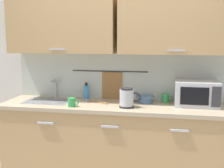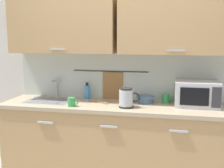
{
  "view_description": "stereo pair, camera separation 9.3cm",
  "coord_description": "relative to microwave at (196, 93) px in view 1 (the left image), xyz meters",
  "views": [
    {
      "loc": [
        0.55,
        -2.82,
        1.64
      ],
      "look_at": [
        -0.04,
        0.33,
        1.12
      ],
      "focal_mm": 47.29,
      "sensor_mm": 36.0,
      "label": 1
    },
    {
      "loc": [
        0.64,
        -2.8,
        1.64
      ],
      "look_at": [
        -0.04,
        0.33,
        1.12
      ],
      "focal_mm": 47.29,
      "sensor_mm": 36.0,
      "label": 2
    }
  ],
  "objects": [
    {
      "name": "sink_faucet",
      "position": [
        -1.66,
        0.12,
        0.01
      ],
      "size": [
        0.09,
        0.17,
        0.22
      ],
      "color": "#B2B5BA",
      "rests_on": "counter_unit"
    },
    {
      "name": "mixing_bowl",
      "position": [
        -0.56,
        0.04,
        -0.09
      ],
      "size": [
        0.21,
        0.21,
        0.08
      ],
      "color": "#4C7093",
      "rests_on": "counter_unit"
    },
    {
      "name": "dish_soap_bottle",
      "position": [
        -1.26,
        0.11,
        -0.05
      ],
      "size": [
        0.06,
        0.06,
        0.2
      ],
      "color": "#3F8CD8",
      "rests_on": "counter_unit"
    },
    {
      "name": "electric_kettle",
      "position": [
        -0.72,
        -0.22,
        -0.03
      ],
      "size": [
        0.23,
        0.16,
        0.21
      ],
      "color": "black",
      "rests_on": "counter_unit"
    },
    {
      "name": "mug_by_kettle",
      "position": [
        -0.33,
        0.09,
        -0.09
      ],
      "size": [
        0.12,
        0.08,
        0.09
      ],
      "color": "green",
      "rests_on": "counter_unit"
    },
    {
      "name": "counter_unit",
      "position": [
        -0.88,
        -0.11,
        -0.58
      ],
      "size": [
        2.53,
        0.64,
        0.9
      ],
      "color": "tan",
      "rests_on": "ground"
    },
    {
      "name": "back_wall_assembly",
      "position": [
        -0.87,
        0.12,
        0.49
      ],
      "size": [
        3.7,
        0.41,
        2.5
      ],
      "color": "silver",
      "rests_on": "ground"
    },
    {
      "name": "wooden_spoon",
      "position": [
        -1.05,
        -0.08,
        -0.13
      ],
      "size": [
        0.27,
        0.12,
        0.01
      ],
      "color": "#9E7042",
      "rests_on": "counter_unit"
    },
    {
      "name": "mug_near_sink",
      "position": [
        -1.3,
        -0.3,
        -0.09
      ],
      "size": [
        0.12,
        0.08,
        0.09
      ],
      "color": "green",
      "rests_on": "counter_unit"
    },
    {
      "name": "microwave",
      "position": [
        0.0,
        0.0,
        0.0
      ],
      "size": [
        0.46,
        0.35,
        0.27
      ],
      "color": "silver",
      "rests_on": "counter_unit"
    }
  ]
}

